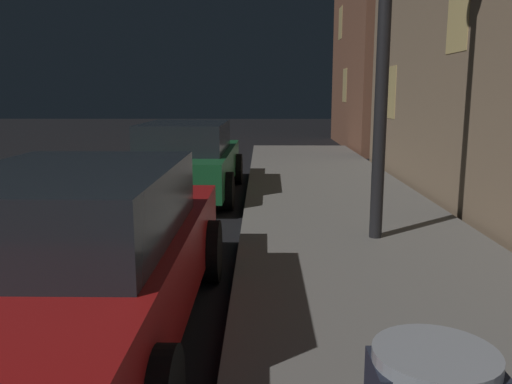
% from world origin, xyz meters
% --- Properties ---
extents(car_red, '(1.99, 4.55, 1.43)m').
position_xyz_m(car_red, '(2.85, 3.38, 0.71)').
color(car_red, maroon).
rests_on(car_red, ground).
extents(car_green, '(2.00, 4.34, 1.43)m').
position_xyz_m(car_green, '(2.85, 9.57, 0.72)').
color(car_green, '#19592D').
rests_on(car_green, ground).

